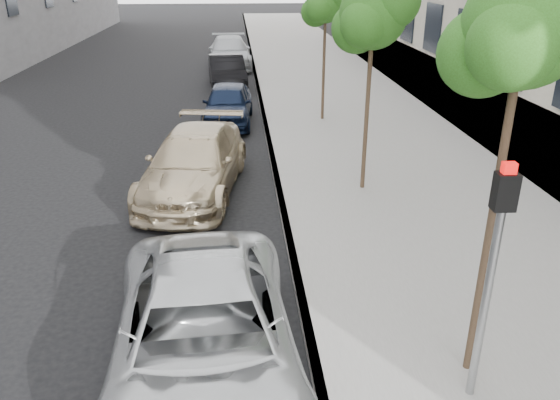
{
  "coord_description": "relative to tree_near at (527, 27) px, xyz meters",
  "views": [
    {
      "loc": [
        0.22,
        -4.14,
        5.13
      ],
      "look_at": [
        0.89,
        4.22,
        1.5
      ],
      "focal_mm": 35.0,
      "sensor_mm": 36.0,
      "label": 1
    }
  ],
  "objects": [
    {
      "name": "suv",
      "position": [
        -4.08,
        6.92,
        -3.8
      ],
      "size": [
        2.81,
        5.32,
        1.47
      ],
      "primitive_type": "imported",
      "rotation": [
        0.0,
        0.0,
        -0.15
      ],
      "color": "tan",
      "rests_on": "ground"
    },
    {
      "name": "tree_far",
      "position": [
        0.0,
        13.0,
        -0.55
      ],
      "size": [
        1.64,
        1.44,
        4.66
      ],
      "color": "#38281C",
      "rests_on": "sidewalk"
    },
    {
      "name": "tree_mid",
      "position": [
        0.0,
        6.5,
        -0.39
      ],
      "size": [
        1.8,
        1.6,
        4.89
      ],
      "color": "#38281C",
      "rests_on": "sidewalk"
    },
    {
      "name": "tree_near",
      "position": [
        0.0,
        0.0,
        0.0
      ],
      "size": [
        1.66,
        1.46,
        5.22
      ],
      "color": "#38281C",
      "rests_on": "sidewalk"
    },
    {
      "name": "sedan_black",
      "position": [
        -3.41,
        19.11,
        -3.82
      ],
      "size": [
        1.85,
        4.42,
        1.42
      ],
      "primitive_type": "imported",
      "rotation": [
        0.0,
        0.0,
        0.08
      ],
      "color": "black",
      "rests_on": "ground"
    },
    {
      "name": "signal_pole",
      "position": [
        -0.18,
        -0.47,
        -2.46
      ],
      "size": [
        0.25,
        0.19,
        3.09
      ],
      "rotation": [
        0.0,
        0.0,
        -0.05
      ],
      "color": "#939699",
      "rests_on": "sidewalk"
    },
    {
      "name": "sidewalk",
      "position": [
        1.07,
        22.5,
        -4.46
      ],
      "size": [
        6.4,
        72.0,
        0.14
      ],
      "primitive_type": "cube",
      "color": "gray",
      "rests_on": "ground"
    },
    {
      "name": "curb",
      "position": [
        -2.05,
        22.5,
        -4.46
      ],
      "size": [
        0.15,
        72.0,
        0.14
      ],
      "primitive_type": "cube",
      "color": "#9E9B93",
      "rests_on": "ground"
    },
    {
      "name": "sedan_rear",
      "position": [
        -3.33,
        24.59,
        -3.74
      ],
      "size": [
        2.36,
        5.51,
        1.58
      ],
      "primitive_type": "imported",
      "rotation": [
        0.0,
        0.0,
        0.03
      ],
      "color": "#989CA0",
      "rests_on": "ground"
    },
    {
      "name": "sedan_blue",
      "position": [
        -3.33,
        13.12,
        -3.84
      ],
      "size": [
        1.88,
        4.14,
        1.38
      ],
      "primitive_type": "imported",
      "rotation": [
        0.0,
        0.0,
        -0.06
      ],
      "color": "black",
      "rests_on": "ground"
    },
    {
      "name": "minivan",
      "position": [
        -3.52,
        0.16,
        -3.81
      ],
      "size": [
        2.7,
        5.31,
        1.44
      ],
      "primitive_type": "imported",
      "rotation": [
        0.0,
        0.0,
        0.06
      ],
      "color": "#B4B8BA",
      "rests_on": "ground"
    }
  ]
}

